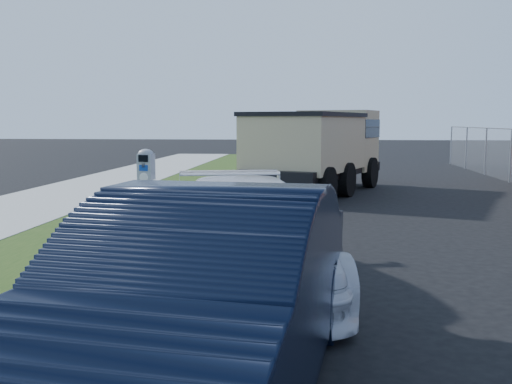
# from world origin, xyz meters

# --- Properties ---
(ground) EXTENTS (120.00, 120.00, 0.00)m
(ground) POSITION_xyz_m (0.00, 0.00, 0.00)
(ground) COLOR black
(ground) RESTS_ON ground
(streetside) EXTENTS (6.12, 50.00, 0.15)m
(streetside) POSITION_xyz_m (-5.57, 2.00, 0.07)
(streetside) COLOR #989890
(streetside) RESTS_ON ground
(parking_meter) EXTENTS (0.24, 0.18, 1.55)m
(parking_meter) POSITION_xyz_m (-2.72, -0.21, 1.26)
(parking_meter) COLOR #3F4247
(parking_meter) RESTS_ON ground
(white_wagon) EXTENTS (2.85, 4.89, 1.33)m
(white_wagon) POSITION_xyz_m (-1.37, -0.57, 0.67)
(white_wagon) COLOR white
(white_wagon) RESTS_ON ground
(navy_sedan) EXTENTS (2.18, 4.89, 1.56)m
(navy_sedan) POSITION_xyz_m (-1.31, -3.74, 0.78)
(navy_sedan) COLOR black
(navy_sedan) RESTS_ON ground
(dump_truck) EXTENTS (4.15, 6.48, 2.39)m
(dump_truck) POSITION_xyz_m (-0.44, 9.67, 1.34)
(dump_truck) COLOR black
(dump_truck) RESTS_ON ground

